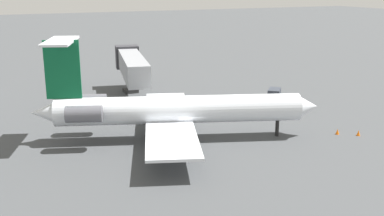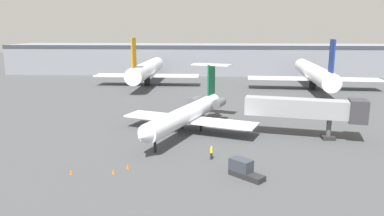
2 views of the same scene
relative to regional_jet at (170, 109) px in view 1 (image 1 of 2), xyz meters
name	(u,v)px [view 1 (image 1 of 2)]	position (x,y,z in m)	size (l,w,h in m)	color
ground_plane	(190,140)	(-1.10, -1.61, -3.08)	(400.00, 400.00, 0.10)	#424447
regional_jet	(170,109)	(0.00, 0.00, 0.00)	(21.30, 26.57, 9.67)	silver
jet_bridge	(131,65)	(17.94, -1.97, 1.28)	(17.09, 6.38, 5.99)	gray
ground_crew_marshaller	(255,108)	(3.68, -12.01, -2.18)	(0.30, 0.43, 1.69)	black
baggage_tug_lead	(274,97)	(7.19, -17.13, -2.20)	(3.92, 3.70, 1.90)	#262628
traffic_cone_near	(358,133)	(-6.96, -17.29, -2.76)	(0.36, 0.36, 0.55)	orange
traffic_cone_mid	(337,132)	(-5.76, -15.69, -2.76)	(0.36, 0.36, 0.55)	orange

